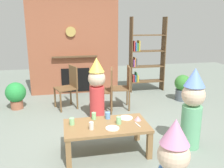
{
  "coord_description": "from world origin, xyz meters",
  "views": [
    {
      "loc": [
        -0.66,
        -3.55,
        1.83
      ],
      "look_at": [
        0.15,
        0.4,
        0.76
      ],
      "focal_mm": 39.1,
      "sensor_mm": 36.0,
      "label": 1
    }
  ],
  "objects": [
    {
      "name": "ground_plane",
      "position": [
        0.0,
        0.0,
        0.0
      ],
      "size": [
        12.0,
        12.0,
        0.0
      ],
      "primitive_type": "plane",
      "color": "gray"
    },
    {
      "name": "bookshelf",
      "position": [
        1.41,
        2.4,
        0.88
      ],
      "size": [
        0.9,
        0.28,
        1.9
      ],
      "color": "brown",
      "rests_on": "ground_plane"
    },
    {
      "name": "brick_fireplace_feature",
      "position": [
        -0.36,
        2.6,
        1.19
      ],
      "size": [
        2.2,
        0.28,
        2.4
      ],
      "color": "#935138",
      "rests_on": "ground_plane"
    },
    {
      "name": "dining_chair_left",
      "position": [
        -0.54,
        1.48,
        0.51
      ],
      "size": [
        0.51,
        0.51,
        0.9
      ],
      "rotation": [
        0.0,
        0.0,
        3.48
      ],
      "color": "brown",
      "rests_on": "ground_plane"
    },
    {
      "name": "dining_chair_right",
      "position": [
        0.58,
        1.2,
        0.51
      ],
      "size": [
        0.45,
        0.45,
        0.9
      ],
      "rotation": [
        0.0,
        0.0,
        3.0
      ],
      "color": "brown",
      "rests_on": "ground_plane"
    },
    {
      "name": "potted_plant_short",
      "position": [
        -1.65,
        1.63,
        0.32
      ],
      "size": [
        0.42,
        0.42,
        0.57
      ],
      "color": "#9E5B42",
      "rests_on": "ground_plane"
    },
    {
      "name": "birthday_cake_slice",
      "position": [
        0.36,
        -0.43,
        0.46
      ],
      "size": [
        0.1,
        0.1,
        0.06
      ],
      "primitive_type": "cone",
      "color": "pink",
      "rests_on": "coffee_table"
    },
    {
      "name": "paper_plate_rear",
      "position": [
        -0.06,
        -0.63,
        0.43
      ],
      "size": [
        0.18,
        0.18,
        0.01
      ],
      "primitive_type": "cylinder",
      "color": "white",
      "rests_on": "coffee_table"
    },
    {
      "name": "paper_cup_near_left",
      "position": [
        -0.33,
        -0.6,
        0.48
      ],
      "size": [
        0.06,
        0.06,
        0.1
      ],
      "primitive_type": "cylinder",
      "color": "silver",
      "rests_on": "coffee_table"
    },
    {
      "name": "child_by_the_chairs",
      "position": [
        -0.06,
        0.78,
        0.61
      ],
      "size": [
        0.32,
        0.32,
        1.16
      ],
      "rotation": [
        0.0,
        0.0,
        -1.61
      ],
      "color": "#D13838",
      "rests_on": "ground_plane"
    },
    {
      "name": "paper_cup_near_right",
      "position": [
        -0.58,
        -0.39,
        0.47
      ],
      "size": [
        0.07,
        0.07,
        0.09
      ],
      "primitive_type": "cylinder",
      "color": "#8CD18C",
      "rests_on": "coffee_table"
    },
    {
      "name": "paper_cup_far_left",
      "position": [
        0.06,
        -0.49,
        0.48
      ],
      "size": [
        0.07,
        0.07,
        0.1
      ],
      "primitive_type": "cylinder",
      "color": "#8CD18C",
      "rests_on": "coffee_table"
    },
    {
      "name": "paper_cup_center",
      "position": [
        -0.26,
        -0.26,
        0.48
      ],
      "size": [
        0.06,
        0.06,
        0.1
      ],
      "primitive_type": "cylinder",
      "color": "#8CD18C",
      "rests_on": "coffee_table"
    },
    {
      "name": "paper_plate_front",
      "position": [
        0.21,
        -0.32,
        0.43
      ],
      "size": [
        0.2,
        0.2,
        0.01
      ],
      "primitive_type": "cylinder",
      "color": "white",
      "rests_on": "coffee_table"
    },
    {
      "name": "table_fork",
      "position": [
        0.31,
        -0.58,
        0.43
      ],
      "size": [
        0.04,
        0.15,
        0.01
      ],
      "primitive_type": "cube",
      "rotation": [
        0.0,
        0.0,
        1.75
      ],
      "color": "silver",
      "rests_on": "coffee_table"
    },
    {
      "name": "coffee_table",
      "position": [
        -0.11,
        -0.48,
        0.36
      ],
      "size": [
        1.16,
        0.64,
        0.42
      ],
      "color": "olive",
      "rests_on": "ground_plane"
    },
    {
      "name": "paper_cup_far_right",
      "position": [
        -0.05,
        -0.28,
        0.47
      ],
      "size": [
        0.07,
        0.07,
        0.1
      ],
      "primitive_type": "cylinder",
      "color": "#669EE0",
      "rests_on": "coffee_table"
    },
    {
      "name": "potted_plant_tall",
      "position": [
        2.03,
        1.45,
        0.33
      ],
      "size": [
        0.37,
        0.37,
        0.6
      ],
      "color": "#4C5660",
      "rests_on": "ground_plane"
    },
    {
      "name": "child_in_pink",
      "position": [
        1.12,
        -0.57,
        0.63
      ],
      "size": [
        0.33,
        0.33,
        1.19
      ],
      "rotation": [
        0.0,
        0.0,
        3.07
      ],
      "color": "#66B27F",
      "rests_on": "ground_plane"
    },
    {
      "name": "dining_chair_middle",
      "position": [
        0.19,
        1.09,
        0.51
      ],
      "size": [
        0.48,
        0.48,
        0.9
      ],
      "rotation": [
        0.0,
        0.0,
        2.93
      ],
      "color": "brown",
      "rests_on": "ground_plane"
    }
  ]
}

